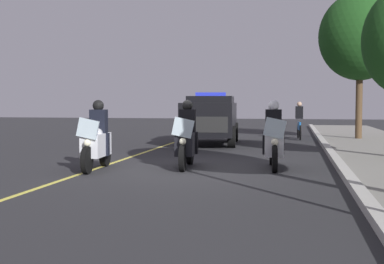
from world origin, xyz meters
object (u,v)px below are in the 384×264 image
Objects in this scene: police_motorcycle_lead_left at (97,142)px; police_motorcycle_lead_right at (187,140)px; police_suv at (211,117)px; tree_far_back at (360,37)px; police_motorcycle_trailing at (274,141)px; cyclist_background at (299,121)px.

police_motorcycle_lead_left is 2.25m from police_motorcycle_lead_right.
police_suv reaches higher than police_motorcycle_lead_right.
tree_far_back reaches higher than police_suv.
police_motorcycle_lead_right and police_motorcycle_trailing have the same top height.
police_motorcycle_lead_right is at bearing -27.20° from tree_far_back.
police_suv is (-8.37, 1.50, 0.37)m from police_motorcycle_lead_left.
cyclist_background is at bearing 176.05° from police_motorcycle_trailing.
cyclist_background is (-10.94, 2.91, 0.14)m from police_motorcycle_lead_right.
cyclist_background is (-11.79, 4.99, 0.14)m from police_motorcycle_lead_left.
tree_far_back is at bearing 152.80° from police_motorcycle_lead_right.
police_motorcycle_trailing is at bearing -3.95° from cyclist_background.
police_motorcycle_lead_left is 1.00× the size of police_motorcycle_trailing.
police_suv is at bearing -159.29° from police_motorcycle_trailing.
police_suv is 4.89m from cyclist_background.
cyclist_background is at bearing 134.51° from police_suv.
police_motorcycle_lead_left reaches higher than cyclist_background.
police_motorcycle_trailing is 10.71m from cyclist_background.
police_motorcycle_lead_left is at bearing -67.66° from police_motorcycle_lead_right.
police_motorcycle_lead_left and police_motorcycle_trailing have the same top height.
cyclist_background is (-3.42, 3.48, -0.22)m from police_suv.
police_motorcycle_lead_right is 0.34× the size of tree_far_back.
police_suv is at bearing -63.11° from tree_far_back.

